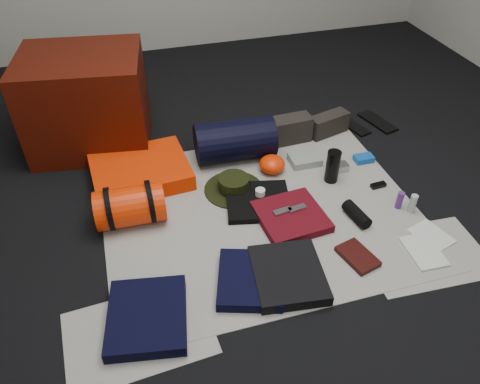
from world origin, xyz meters
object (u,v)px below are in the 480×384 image
object	(u,v)px
red_cabinet	(87,102)
water_bottle	(333,166)
stuff_sack	(130,206)
navy_duffel	(235,140)
sleeping_pad	(141,171)
compact_camera	(339,167)
paperback_book	(358,256)

from	to	relation	value
red_cabinet	water_bottle	world-z (taller)	red_cabinet
stuff_sack	navy_duffel	distance (m)	0.76
sleeping_pad	compact_camera	size ratio (longest dim) A/B	4.97
water_bottle	stuff_sack	bearing A→B (deg)	-178.61
stuff_sack	compact_camera	bearing A→B (deg)	4.71
stuff_sack	compact_camera	distance (m)	1.20
stuff_sack	water_bottle	world-z (taller)	stuff_sack
red_cabinet	sleeping_pad	bearing A→B (deg)	-55.06
sleeping_pad	compact_camera	distance (m)	1.13
red_cabinet	sleeping_pad	size ratio (longest dim) A/B	1.30
sleeping_pad	navy_duffel	xyz separation A→B (m)	(0.56, 0.04, 0.07)
red_cabinet	navy_duffel	size ratio (longest dim) A/B	1.48
compact_camera	paperback_book	distance (m)	0.68
water_bottle	red_cabinet	bearing A→B (deg)	148.11
red_cabinet	water_bottle	size ratio (longest dim) A/B	3.56
red_cabinet	compact_camera	size ratio (longest dim) A/B	6.47
water_bottle	navy_duffel	bearing A→B (deg)	141.56
sleeping_pad	water_bottle	xyz separation A→B (m)	(1.02, -0.32, 0.05)
sleeping_pad	paperback_book	size ratio (longest dim) A/B	2.76
navy_duffel	compact_camera	bearing A→B (deg)	-25.37
stuff_sack	paperback_book	distance (m)	1.13
sleeping_pad	stuff_sack	xyz separation A→B (m)	(-0.09, -0.35, 0.05)
compact_camera	paperback_book	world-z (taller)	compact_camera
sleeping_pad	stuff_sack	world-z (taller)	stuff_sack
red_cabinet	compact_camera	world-z (taller)	red_cabinet
navy_duffel	water_bottle	xyz separation A→B (m)	(0.46, -0.36, -0.02)
navy_duffel	paperback_book	xyz separation A→B (m)	(0.33, -0.94, -0.11)
red_cabinet	water_bottle	bearing A→B (deg)	-23.45
red_cabinet	compact_camera	xyz separation A→B (m)	(1.33, -0.71, -0.26)
sleeping_pad	red_cabinet	bearing A→B (deg)	116.50
water_bottle	compact_camera	world-z (taller)	water_bottle
compact_camera	sleeping_pad	bearing A→B (deg)	165.89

